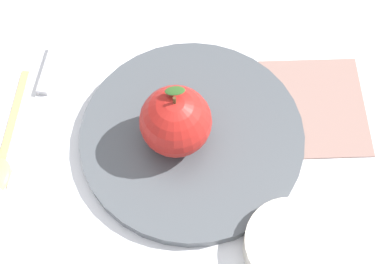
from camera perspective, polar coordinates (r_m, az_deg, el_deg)
ground_plane at (r=0.69m, az=-3.00°, el=0.42°), size 2.40×2.40×0.00m
dinner_plate at (r=0.68m, az=-0.00°, el=-0.43°), size 0.27×0.27×0.02m
apple at (r=0.63m, az=-1.67°, el=1.08°), size 0.08×0.08×0.10m
side_bowl at (r=0.63m, az=9.97°, el=-11.22°), size 0.10×0.10×0.03m
knife at (r=0.73m, az=-15.12°, el=3.15°), size 0.20×0.04×0.01m
spoon at (r=0.70m, az=-18.90°, el=-2.84°), size 0.18×0.04×0.01m
linen_napkin at (r=0.72m, az=12.29°, el=2.54°), size 0.15×0.14×0.00m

